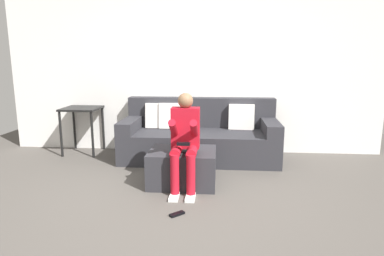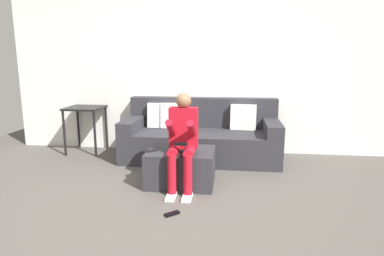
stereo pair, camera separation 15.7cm
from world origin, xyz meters
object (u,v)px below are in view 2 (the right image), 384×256
at_px(ottoman, 181,167).
at_px(remote_near_ottoman, 172,214).
at_px(couch_sectional, 201,137).
at_px(person_seated, 182,137).
at_px(side_table, 85,115).

xyz_separation_m(ottoman, remote_near_ottoman, (0.04, -0.83, -0.19)).
distance_m(couch_sectional, remote_near_ottoman, 1.94).
height_order(couch_sectional, person_seated, person_seated).
bearing_deg(couch_sectional, person_seated, -93.96).
relative_size(ottoman, remote_near_ottoman, 5.10).
distance_m(ottoman, remote_near_ottoman, 0.85).
relative_size(side_table, remote_near_ottoman, 4.76).
xyz_separation_m(couch_sectional, person_seated, (-0.09, -1.25, 0.28)).
bearing_deg(side_table, couch_sectional, -3.74).
bearing_deg(ottoman, remote_near_ottoman, -87.32).
relative_size(ottoman, side_table, 1.07).
xyz_separation_m(couch_sectional, ottoman, (-0.13, -1.08, -0.12)).
bearing_deg(side_table, person_seated, -38.27).
distance_m(side_table, remote_near_ottoman, 2.73).
relative_size(person_seated, side_table, 1.50).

